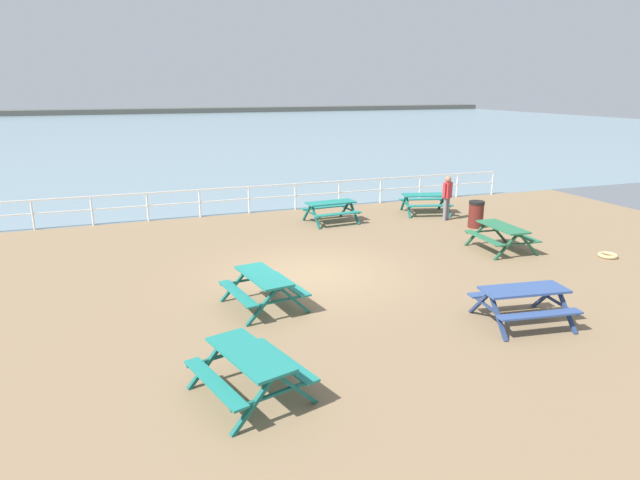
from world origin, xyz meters
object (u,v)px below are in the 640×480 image
picnic_table_near_right (264,283)px  picnic_table_far_left (523,297)px  picnic_table_far_right (426,199)px  litter_bin (476,214)px  picnic_table_near_left (331,207)px  picnic_table_mid_centre (250,363)px  visitor (447,195)px  picnic_table_seaward (502,232)px

picnic_table_near_right → picnic_table_far_left: same height
picnic_table_far_right → litter_bin: 2.60m
picnic_table_near_left → litter_bin: size_ratio=2.01×
picnic_table_near_left → picnic_table_near_right: 8.20m
picnic_table_mid_centre → litter_bin: 12.88m
picnic_table_far_left → visitor: (3.61, 8.56, 0.36)m
picnic_table_near_left → picnic_table_near_right: same height
visitor → picnic_table_far_left: bearing=-50.9°
picnic_table_near_left → picnic_table_seaward: same height
picnic_table_near_right → litter_bin: size_ratio=2.13×
picnic_table_near_right → visitor: visitor is taller
picnic_table_near_left → picnic_table_far_left: 9.71m
litter_bin → picnic_table_far_left: bearing=-118.8°
visitor → litter_bin: bearing=-12.3°
picnic_table_mid_centre → picnic_table_far_right: (9.48, 10.60, 0.00)m
picnic_table_far_left → picnic_table_mid_centre: bearing=-164.5°
picnic_table_near_left → picnic_table_seaward: size_ratio=1.02×
picnic_table_near_right → picnic_table_far_right: 10.94m
picnic_table_near_right → picnic_table_seaward: (7.93, 1.85, 0.00)m
picnic_table_seaward → picnic_table_near_left: bearing=37.9°
picnic_table_seaward → visitor: (0.60, 4.00, 0.36)m
picnic_table_near_right → picnic_table_near_left: bearing=-41.3°
picnic_table_far_left → picnic_table_seaward: size_ratio=1.06×
picnic_table_near_right → picnic_table_seaward: size_ratio=1.08×
picnic_table_seaward → visitor: bearing=-5.8°
picnic_table_near_left → picnic_table_mid_centre: (-5.45, -10.51, 0.00)m
picnic_table_near_left → picnic_table_mid_centre: same height
picnic_table_near_left → litter_bin: (4.58, -2.45, -0.10)m
picnic_table_far_left → picnic_table_far_right: 10.36m
picnic_table_far_right → picnic_table_seaward: (-0.42, -5.21, 0.00)m
picnic_table_far_left → picnic_table_far_right: (3.43, 9.77, 0.00)m
picnic_table_mid_centre → picnic_table_seaward: (9.06, 5.39, 0.00)m
picnic_table_far_right → visitor: 1.28m
picnic_table_far_left → visitor: size_ratio=1.20×
picnic_table_far_left → visitor: visitor is taller
picnic_table_near_left → litter_bin: litter_bin is taller
picnic_table_seaward → litter_bin: size_ratio=1.97×
picnic_table_far_right → litter_bin: bearing=-62.8°
litter_bin → picnic_table_mid_centre: bearing=-141.2°
picnic_table_far_right → visitor: (0.18, -1.21, 0.36)m
picnic_table_far_right → picnic_table_near_left: bearing=-163.8°
picnic_table_seaward → picnic_table_mid_centre: bearing=123.5°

